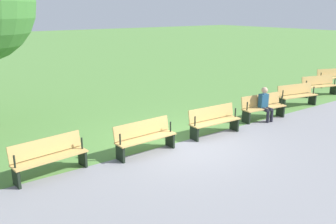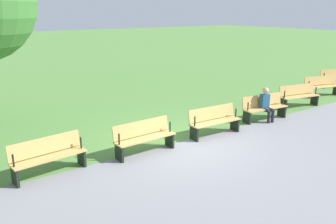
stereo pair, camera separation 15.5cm
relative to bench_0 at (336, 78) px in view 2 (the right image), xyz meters
The scene contains 10 objects.
ground_plane 11.53m from the bench_0, ahead, with size 120.00×120.00×0.00m, color #54843D.
path_paving 12.18m from the bench_0, 21.15° to the left, with size 37.64×5.19×0.01m, color gray.
bench_0 is the anchor object (origin of this frame).
bench_1 2.57m from the bench_0, 16.98° to the left, with size 1.84×0.91×0.89m.
bench_2 5.13m from the bench_0, 14.85° to the left, with size 1.83×0.79×0.89m.
bench_3 7.69m from the bench_0, 12.73° to the left, with size 1.82×0.67×0.89m.
bench_4 10.24m from the bench_0, 10.61° to the left, with size 1.79×0.54×0.89m.
bench_5 12.77m from the bench_0, ahead, with size 1.79×0.54×0.89m.
bench_6 15.29m from the bench_0, ahead, with size 1.82×0.67×0.89m.
person_seated 7.78m from the bench_0, 13.61° to the left, with size 0.36×0.55×1.20m.
Camera 2 is at (6.05, 7.83, 3.83)m, focal length 38.28 mm.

